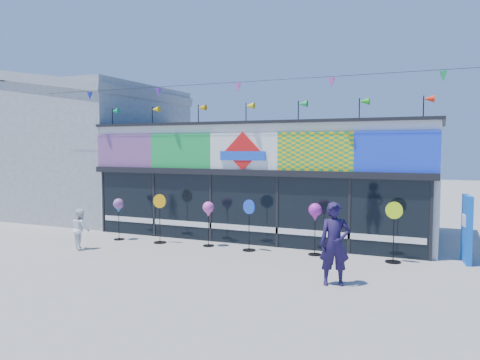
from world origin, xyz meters
The scene contains 12 objects.
ground centered at (0.00, 0.00, 0.00)m, with size 80.00×80.00×0.00m, color gray.
kite_shop centered at (0.00, 5.94, 2.05)m, with size 16.00×5.70×5.31m.
neighbour_building centered at (-10.00, 7.00, 3.20)m, with size 8.18×7.20×6.87m.
blue_sign centered at (6.72, 3.59, 0.95)m, with size 0.26×0.96×1.90m.
spinner_0 centered at (-4.28, 2.36, 1.16)m, with size 0.37×0.37×1.45m.
spinner_1 centered at (-2.65, 2.46, 0.87)m, with size 0.47×0.42×1.65m.
spinner_2 centered at (-0.91, 2.66, 1.17)m, with size 0.37×0.37×1.47m.
spinner_3 centered at (0.56, 2.57, 0.85)m, with size 0.44×0.41×1.60m.
spinner_4 centered at (2.60, 2.81, 1.25)m, with size 0.40×0.40×1.56m.
spinner_5 centered at (4.85, 2.79, 0.91)m, with size 0.48×0.44×1.71m.
adult_man centered at (3.79, 0.00, 0.98)m, with size 0.71×0.47×1.95m, color #1A1238.
child centered at (-4.44, 0.67, 0.65)m, with size 0.63×0.36×1.29m, color white.
Camera 1 is at (6.07, -10.77, 3.23)m, focal length 35.00 mm.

